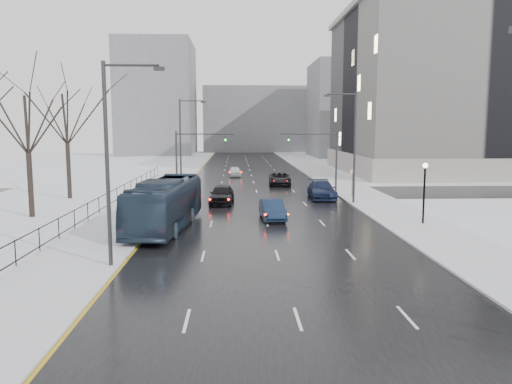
{
  "coord_description": "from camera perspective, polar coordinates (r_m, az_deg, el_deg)",
  "views": [
    {
      "loc": [
        -2.21,
        -4.19,
        6.92
      ],
      "look_at": [
        -0.84,
        29.65,
        2.5
      ],
      "focal_mm": 35.0,
      "sensor_mm": 36.0,
      "label": 1
    }
  ],
  "objects": [
    {
      "name": "mast_signal_right",
      "position": [
        53.13,
        8.05,
        4.33
      ],
      "size": [
        6.1,
        0.33,
        6.5
      ],
      "color": "#2D2D33",
      "rests_on": "ground"
    },
    {
      "name": "no_uturn_sign",
      "position": [
        49.74,
        10.97,
        1.97
      ],
      "size": [
        0.6,
        0.06,
        2.7
      ],
      "color": "#2D2D33",
      "rests_on": "sidewalk_right"
    },
    {
      "name": "sidewalk_right",
      "position": [
        65.79,
        8.84,
        1.38
      ],
      "size": [
        5.0,
        150.0,
        0.16
      ],
      "primitive_type": "cube",
      "color": "silver",
      "rests_on": "ground"
    },
    {
      "name": "streetlight_l_near",
      "position": [
        24.95,
        -16.17,
        4.15
      ],
      "size": [
        2.95,
        0.25,
        10.0
      ],
      "color": "#2D2D33",
      "rests_on": "ground"
    },
    {
      "name": "bldg_far_center",
      "position": [
        144.34,
        0.16,
        8.26
      ],
      "size": [
        30.0,
        18.0,
        18.0
      ],
      "primitive_type": "cube",
      "color": "slate",
      "rests_on": "ground"
    },
    {
      "name": "sedan_right_near",
      "position": [
        37.32,
        1.88,
        -2.03
      ],
      "size": [
        1.9,
        4.62,
        1.49
      ],
      "primitive_type": "imported",
      "rotation": [
        0.0,
        0.0,
        0.07
      ],
      "color": "#152440",
      "rests_on": "road"
    },
    {
      "name": "tree_park_d",
      "position": [
        41.83,
        -24.19,
        -2.75
      ],
      "size": [
        8.75,
        8.75,
        12.5
      ],
      "primitive_type": null,
      "color": "black",
      "rests_on": "ground"
    },
    {
      "name": "sedan_center_far",
      "position": [
        70.21,
        -2.43,
        2.37
      ],
      "size": [
        1.83,
        4.12,
        1.38
      ],
      "primitive_type": "imported",
      "rotation": [
        0.0,
        0.0,
        0.05
      ],
      "color": "silver",
      "rests_on": "road"
    },
    {
      "name": "cross_road",
      "position": [
        52.69,
        0.11,
        -0.09
      ],
      "size": [
        130.0,
        10.0,
        0.04
      ],
      "primitive_type": "cube",
      "color": "black",
      "rests_on": "ground"
    },
    {
      "name": "streetlight_r_mid",
      "position": [
        45.41,
        10.95,
        5.66
      ],
      "size": [
        2.95,
        0.25,
        10.0
      ],
      "color": "#2D2D33",
      "rests_on": "ground"
    },
    {
      "name": "bldg_far_right",
      "position": [
        123.03,
        12.06,
        9.17
      ],
      "size": [
        24.0,
        20.0,
        22.0
      ],
      "primitive_type": "cube",
      "color": "slate",
      "rests_on": "ground"
    },
    {
      "name": "road",
      "position": [
        64.6,
        -0.34,
        1.3
      ],
      "size": [
        16.0,
        150.0,
        0.04
      ],
      "primitive_type": "cube",
      "color": "black",
      "rests_on": "ground"
    },
    {
      "name": "iron_fence",
      "position": [
        36.35,
        -19.57,
        -2.52
      ],
      "size": [
        0.06,
        70.0,
        1.3
      ],
      "color": "black",
      "rests_on": "sidewalk_left"
    },
    {
      "name": "park_strip",
      "position": [
        66.96,
        -17.71,
        1.2
      ],
      "size": [
        14.0,
        150.0,
        0.12
      ],
      "primitive_type": "cube",
      "color": "white",
      "rests_on": "ground"
    },
    {
      "name": "tree_park_e",
      "position": [
        51.24,
        -20.47,
        -0.8
      ],
      "size": [
        9.45,
        9.45,
        13.5
      ],
      "primitive_type": null,
      "color": "black",
      "rests_on": "ground"
    },
    {
      "name": "mast_signal_left",
      "position": [
        52.51,
        -7.92,
        4.29
      ],
      "size": [
        6.1,
        0.33,
        6.5
      ],
      "color": "#2D2D33",
      "rests_on": "ground"
    },
    {
      "name": "lamppost_r_mid",
      "position": [
        36.87,
        18.7,
        0.85
      ],
      "size": [
        0.36,
        0.36,
        4.28
      ],
      "color": "black",
      "rests_on": "sidewalk_right"
    },
    {
      "name": "sedan_right_cross",
      "position": [
        59.47,
        2.73,
        1.52
      ],
      "size": [
        2.84,
        5.63,
        1.53
      ],
      "primitive_type": "imported",
      "rotation": [
        0.0,
        0.0,
        -0.06
      ],
      "color": "black",
      "rests_on": "road"
    },
    {
      "name": "sedan_right_far",
      "position": [
        48.65,
        7.52,
        0.24
      ],
      "size": [
        2.52,
        5.88,
        1.69
      ],
      "primitive_type": "imported",
      "rotation": [
        0.0,
        0.0,
        -0.03
      ],
      "color": "#141E3E",
      "rests_on": "road"
    },
    {
      "name": "streetlight_l_far",
      "position": [
        56.52,
        -8.41,
        6.04
      ],
      "size": [
        2.95,
        0.25,
        10.0
      ],
      "color": "#2D2D33",
      "rests_on": "ground"
    },
    {
      "name": "civic_building",
      "position": [
        84.9,
        24.05,
        9.7
      ],
      "size": [
        41.0,
        31.0,
        24.8
      ],
      "color": "gray",
      "rests_on": "ground"
    },
    {
      "name": "bus",
      "position": [
        34.46,
        -10.28,
        -1.34
      ],
      "size": [
        4.01,
        12.4,
        3.39
      ],
      "primitive_type": "imported",
      "rotation": [
        0.0,
        0.0,
        -0.1
      ],
      "color": "#223143",
      "rests_on": "road"
    },
    {
      "name": "bldg_far_left",
      "position": [
        130.89,
        -11.19,
        10.4
      ],
      "size": [
        18.0,
        22.0,
        28.0
      ],
      "primitive_type": "cube",
      "color": "slate",
      "rests_on": "ground"
    },
    {
      "name": "sidewalk_left",
      "position": [
        65.08,
        -9.62,
        1.3
      ],
      "size": [
        5.0,
        150.0,
        0.16
      ],
      "primitive_type": "cube",
      "color": "silver",
      "rests_on": "ground"
    },
    {
      "name": "sedan_center_near",
      "position": [
        44.96,
        -3.94,
        -0.28
      ],
      "size": [
        2.34,
        5.17,
        1.72
      ],
      "primitive_type": "imported",
      "rotation": [
        0.0,
        0.0,
        -0.06
      ],
      "color": "black",
      "rests_on": "road"
    }
  ]
}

